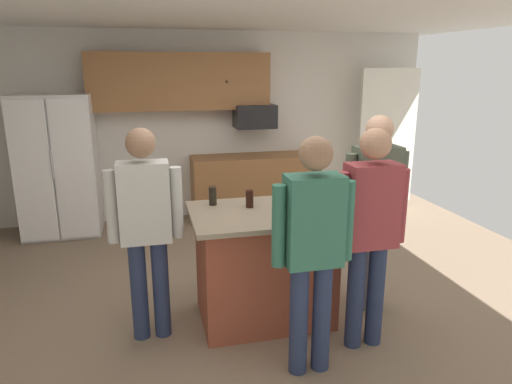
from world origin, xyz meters
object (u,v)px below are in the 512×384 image
Objects in this scene: person_elder_center at (375,201)px; tumbler_amber at (283,205)px; person_guest_by_door at (313,242)px; kitchen_island at (264,264)px; glass_dark_ale at (213,196)px; microwave_over_range at (255,116)px; refrigerator at (58,166)px; person_guest_right at (146,221)px; glass_pilsner at (250,199)px; person_host_foreground at (370,225)px.

tumbler_amber is at bearing 7.40° from person_elder_center.
person_elder_center reaches higher than person_guest_by_door.
glass_dark_ale is at bearing 144.49° from kitchen_island.
tumbler_amber is (0.51, -0.39, -0.00)m from glass_dark_ale.
microwave_over_range is 2.97m from tumbler_amber.
kitchen_island is at bearing -52.89° from refrigerator.
kitchen_island is 0.72× the size of person_guest_by_door.
glass_pilsner is (0.86, 0.21, 0.06)m from person_guest_right.
person_host_foreground is 1.01× the size of person_guest_right.
person_guest_right is at bearing -175.36° from kitchen_island.
person_guest_right is at bearing -148.03° from glass_dark_ale.
tumbler_amber is at bearing 0.31° from person_host_foreground.
kitchen_island is 1.01m from person_host_foreground.
person_host_foreground is at bearing -50.56° from refrigerator.
refrigerator is 4.05m from person_elder_center.
person_guest_right reaches higher than glass_pilsner.
person_elder_center is at bearing -4.04° from kitchen_island.
refrigerator is 12.26× the size of glass_pilsner.
refrigerator reaches higher than person_guest_right.
tumbler_amber is at bearing -52.41° from refrigerator.
person_host_foreground is 1.04m from glass_pilsner.
refrigerator reaches higher than person_host_foreground.
glass_dark_ale is (-0.39, 0.28, 0.56)m from kitchen_island.
refrigerator is 1.06× the size of person_guest_by_door.
kitchen_island is 0.71× the size of person_host_foreground.
refrigerator is 1.03× the size of person_elder_center.
tumbler_amber reaches higher than glass_pilsner.
person_elder_center reaches higher than microwave_over_range.
person_guest_by_door is at bearing 45.10° from person_elder_center.
glass_pilsner is (-0.75, 0.72, 0.05)m from person_host_foreground.
microwave_over_range is 0.33× the size of person_host_foreground.
glass_pilsner is at bearing 130.89° from tumbler_amber.
refrigerator is at bearing -38.59° from person_elder_center.
microwave_over_range reaches higher than tumbler_amber.
person_host_foreground is (2.68, -3.25, 0.09)m from refrigerator.
glass_pilsner is 0.91× the size of glass_dark_ale.
microwave_over_range is at bearing 78.29° from kitchen_island.
person_guest_right reaches higher than microwave_over_range.
person_guest_right is (-0.95, -0.08, 0.49)m from kitchen_island.
person_guest_by_door is 1.30m from person_guest_right.
person_host_foreground reaches higher than microwave_over_range.
microwave_over_range is 2.77m from glass_pilsner.
person_guest_right is 10.52× the size of glass_dark_ale.
person_guest_right is at bearing -165.96° from glass_pilsner.
person_guest_by_door is (2.15, -3.46, 0.08)m from refrigerator.
refrigerator is 1.05× the size of person_host_foreground.
glass_dark_ale is at bearing -111.01° from microwave_over_range.
glass_pilsner is 0.92× the size of tumbler_amber.
kitchen_island is at bearing -55.53° from glass_pilsner.
person_host_foreground is 10.60× the size of glass_dark_ale.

